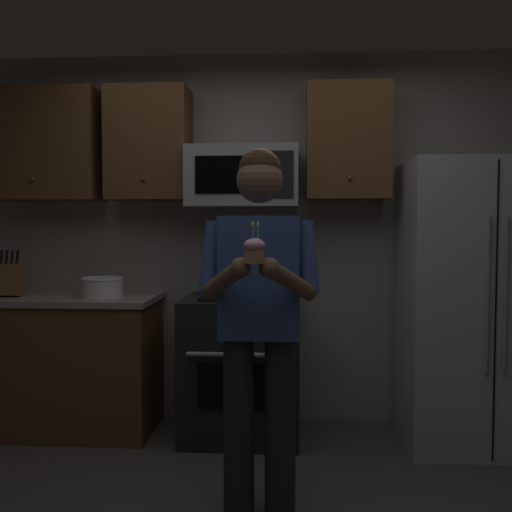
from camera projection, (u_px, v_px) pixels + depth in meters
The scene contains 10 objects.
wall_back at pixel (267, 239), 4.21m from camera, with size 4.40×0.10×2.60m, color gray.
oven_range at pixel (242, 366), 3.88m from camera, with size 0.76×0.70×0.93m.
microwave at pixel (243, 177), 3.93m from camera, with size 0.74×0.41×0.40m.
refrigerator at pixel (476, 304), 3.71m from camera, with size 0.90×0.75×1.80m.
cabinet_row_upper at pixel (160, 144), 4.01m from camera, with size 2.78×0.36×0.76m.
counter_left at pixel (52, 362), 3.99m from camera, with size 1.44×0.66×0.92m.
knife_block at pixel (11, 279), 3.92m from camera, with size 0.16×0.15×0.32m.
bowl_large_white at pixel (102, 287), 3.90m from camera, with size 0.28×0.28×0.13m.
person at pixel (259, 310), 2.79m from camera, with size 0.60×0.48×1.76m.
cupcake at pixel (254, 250), 2.45m from camera, with size 0.09×0.09×0.17m.
Camera 1 is at (0.21, -2.46, 1.40)m, focal length 41.11 mm.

